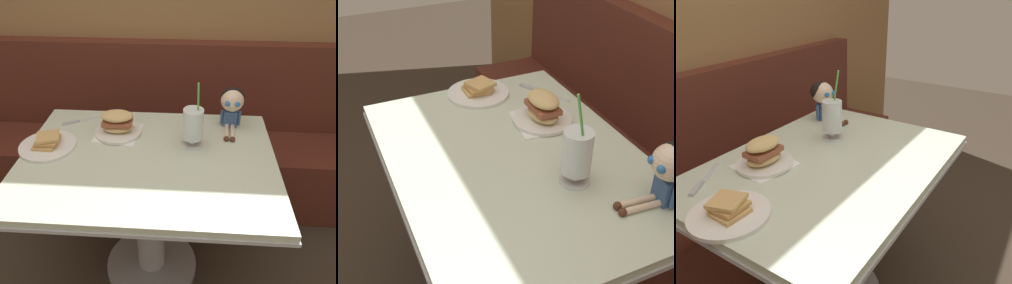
# 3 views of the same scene
# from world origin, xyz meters

# --- Properties ---
(wood_panel_wall) EXTENTS (4.40, 0.08, 2.40)m
(wood_panel_wall) POSITION_xyz_m (0.00, 1.05, 1.20)
(wood_panel_wall) COLOR olive
(wood_panel_wall) RESTS_ON ground
(booth_bench) EXTENTS (2.60, 0.48, 1.00)m
(booth_bench) POSITION_xyz_m (0.00, 0.81, 0.33)
(booth_bench) COLOR #512319
(booth_bench) RESTS_ON ground
(diner_table) EXTENTS (1.11, 0.81, 0.74)m
(diner_table) POSITION_xyz_m (0.00, 0.18, 0.54)
(diner_table) COLOR beige
(diner_table) RESTS_ON ground
(toast_plate) EXTENTS (0.25, 0.25, 0.06)m
(toast_plate) POSITION_xyz_m (-0.45, 0.23, 0.76)
(toast_plate) COLOR white
(toast_plate) RESTS_ON diner_table
(milkshake_glass) EXTENTS (0.10, 0.10, 0.31)m
(milkshake_glass) POSITION_xyz_m (0.19, 0.29, 0.84)
(milkshake_glass) COLOR silver
(milkshake_glass) RESTS_ON diner_table
(sandwich_plate) EXTENTS (0.22, 0.22, 0.12)m
(sandwich_plate) POSITION_xyz_m (-0.16, 0.37, 0.79)
(sandwich_plate) COLOR white
(sandwich_plate) RESTS_ON diner_table
(butter_knife) EXTENTS (0.21, 0.13, 0.01)m
(butter_knife) POSITION_xyz_m (-0.39, 0.46, 0.74)
(butter_knife) COLOR silver
(butter_knife) RESTS_ON diner_table
(seated_doll) EXTENTS (0.12, 0.22, 0.20)m
(seated_doll) POSITION_xyz_m (0.37, 0.47, 0.87)
(seated_doll) COLOR #385689
(seated_doll) RESTS_ON diner_table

